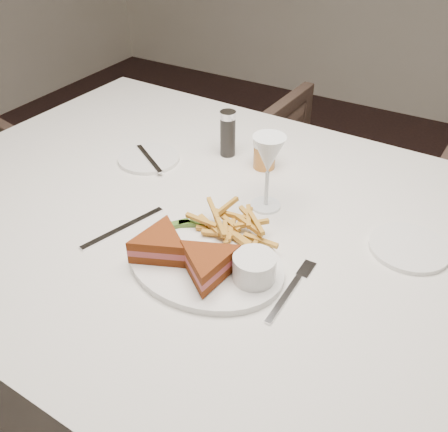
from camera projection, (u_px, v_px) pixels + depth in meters
ground at (258, 430)px, 1.50m from camera, size 5.00×5.00×0.00m
table at (234, 338)px, 1.30m from camera, size 1.64×1.12×0.75m
chair_far at (343, 195)px, 1.88m from camera, size 0.72×0.68×0.71m
table_setting at (226, 223)px, 1.02m from camera, size 0.84×0.60×0.18m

